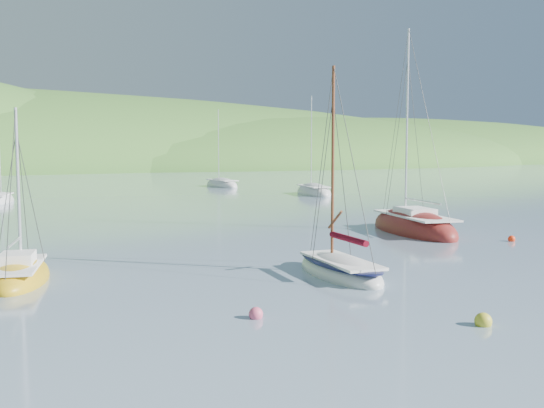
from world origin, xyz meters
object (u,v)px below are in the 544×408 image
sloop_red (413,228)px  distant_sloop_b (222,185)px  distant_sloop_d (314,193)px  daysailer_white (340,270)px  sailboat_yellow (19,277)px

sloop_red → distant_sloop_b: (11.07, 47.52, -0.05)m
sloop_red → distant_sloop_d: sloop_red is taller
daysailer_white → distant_sloop_b: distant_sloop_b is taller
daysailer_white → distant_sloop_d: bearing=66.6°
distant_sloop_b → distant_sloop_d: 18.86m
sloop_red → distant_sloop_b: bearing=94.5°
distant_sloop_d → distant_sloop_b: bearing=113.6°
sloop_red → distant_sloop_d: bearing=83.2°
daysailer_white → sloop_red: (11.31, 7.67, 0.03)m
daysailer_white → sloop_red: sloop_red is taller
distant_sloop_b → distant_sloop_d: distant_sloop_d is taller
distant_sloop_d → sloop_red: bearing=-97.0°
sloop_red → distant_sloop_d: size_ratio=1.10×
distant_sloop_b → sailboat_yellow: bearing=-121.1°
sloop_red → daysailer_white: bearing=-128.2°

